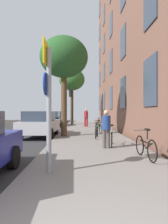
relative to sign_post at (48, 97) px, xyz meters
name	(u,v)px	position (x,y,z in m)	size (l,w,h in m)	color
ground_plane	(45,131)	(-2.06, 11.34, -1.98)	(41.80, 41.80, 0.00)	#332D28
road_asphalt	(20,131)	(-4.16, 11.34, -1.97)	(7.00, 38.00, 0.01)	#2D2D30
sidewalk	(87,130)	(1.44, 11.34, -1.92)	(4.20, 38.00, 0.12)	gray
sign_post	(48,97)	(0.00, 0.00, 0.00)	(0.16, 0.60, 3.22)	gray
traffic_light	(71,100)	(-0.10, 15.90, 0.82)	(0.43, 0.24, 3.92)	black
tree_near	(64,58)	(-0.16, 7.03, 2.87)	(2.92, 2.92, 6.04)	#4C3823
tree_far	(72,80)	(-0.09, 18.33, 3.39)	(3.06, 3.06, 6.62)	#4C3823
bicycle_0	(146,147)	(2.87, 1.33, -1.48)	(0.42, 1.66, 0.97)	black
bicycle_1	(112,137)	(2.21, 3.73, -1.49)	(0.46, 1.59, 0.93)	black
bicycle_2	(97,132)	(1.75, 6.13, -1.51)	(0.46, 1.55, 0.90)	black
bicycle_3	(99,128)	(2.11, 8.53, -1.49)	(0.46, 1.64, 0.93)	black
bicycle_4	(103,125)	(2.71, 10.93, -1.47)	(0.43, 1.71, 0.98)	black
bicycle_5	(99,124)	(2.60, 13.33, -1.50)	(0.50, 1.63, 0.92)	black
pedestrian_0	(106,126)	(1.87, 3.10, -0.96)	(0.49, 0.49, 1.56)	#4C4742
pedestrian_1	(86,116)	(1.46, 14.30, -0.83)	(0.46, 0.46, 1.79)	maroon
car_1	(40,124)	(-1.72, 7.62, -1.13)	(2.07, 4.24, 1.62)	#B7B7BC
car_2	(52,119)	(-2.14, 15.96, -1.14)	(1.87, 3.95, 1.62)	black
car_3	(59,117)	(-2.27, 24.28, -1.13)	(1.94, 4.38, 1.62)	navy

